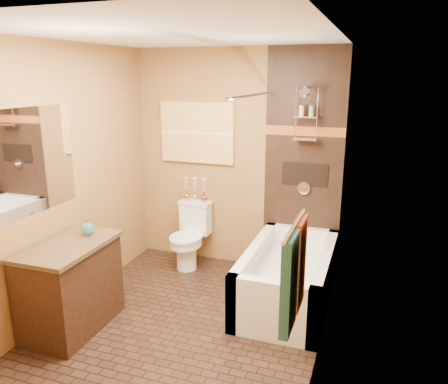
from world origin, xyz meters
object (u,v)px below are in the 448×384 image
at_px(sunset_painting, 197,133).
at_px(toilet, 190,235).
at_px(vanity, 71,286).
at_px(bathtub, 288,281).

height_order(sunset_painting, toilet, sunset_painting).
bearing_deg(sunset_painting, vanity, -104.15).
bearing_deg(vanity, toilet, 72.67).
relative_size(bathtub, vanity, 1.64).
relative_size(sunset_painting, toilet, 1.21).
height_order(bathtub, vanity, vanity).
distance_m(sunset_painting, bathtub, 1.97).
bearing_deg(toilet, bathtub, -16.65).
relative_size(toilet, vanity, 0.81).
distance_m(bathtub, vanity, 2.05).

